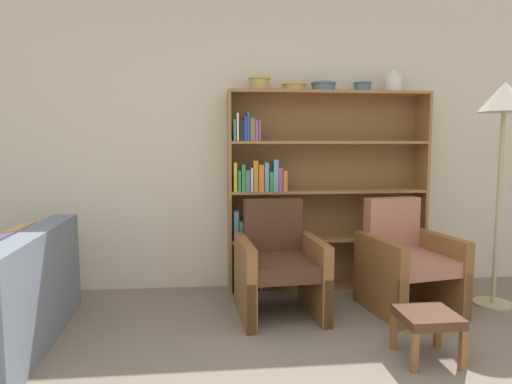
{
  "coord_description": "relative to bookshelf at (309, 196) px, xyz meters",
  "views": [
    {
      "loc": [
        -0.47,
        -1.57,
        1.37
      ],
      "look_at": [
        -0.09,
        2.19,
        0.95
      ],
      "focal_mm": 32.0,
      "sensor_mm": 36.0,
      "label": 1
    }
  ],
  "objects": [
    {
      "name": "bookshelf",
      "position": [
        0.0,
        0.0,
        0.0
      ],
      "size": [
        1.82,
        0.3,
        1.81
      ],
      "color": "olive",
      "rests_on": "ground"
    },
    {
      "name": "footstool",
      "position": [
        0.45,
        -1.46,
        -0.62
      ],
      "size": [
        0.35,
        0.35,
        0.31
      ],
      "color": "brown",
      "rests_on": "ground"
    },
    {
      "name": "armchair_cushioned",
      "position": [
        0.69,
        -0.59,
        -0.48
      ],
      "size": [
        0.75,
        0.78,
        0.89
      ],
      "rotation": [
        0.0,
        0.0,
        3.32
      ],
      "color": "brown",
      "rests_on": "ground"
    },
    {
      "name": "bowl_brass",
      "position": [
        -0.46,
        -0.02,
        1.01
      ],
      "size": [
        0.19,
        0.19,
        0.12
      ],
      "color": "tan",
      "rests_on": "bookshelf"
    },
    {
      "name": "vase_tall",
      "position": [
        0.76,
        -0.02,
        1.03
      ],
      "size": [
        0.16,
        0.16,
        0.19
      ],
      "color": "silver",
      "rests_on": "bookshelf"
    },
    {
      "name": "floor_lamp",
      "position": [
        1.47,
        -0.59,
        0.74
      ],
      "size": [
        0.4,
        0.4,
        1.85
      ],
      "color": "tan",
      "rests_on": "ground"
    },
    {
      "name": "bowl_stoneware",
      "position": [
        -0.15,
        -0.02,
        0.98
      ],
      "size": [
        0.22,
        0.22,
        0.07
      ],
      "color": "tan",
      "rests_on": "bookshelf"
    },
    {
      "name": "bowl_slate",
      "position": [
        0.48,
        -0.02,
        0.99
      ],
      "size": [
        0.17,
        0.17,
        0.09
      ],
      "color": "slate",
      "rests_on": "bookshelf"
    },
    {
      "name": "bowl_olive",
      "position": [
        0.12,
        -0.02,
        0.99
      ],
      "size": [
        0.23,
        0.23,
        0.08
      ],
      "color": "slate",
      "rests_on": "bookshelf"
    },
    {
      "name": "armchair_leather",
      "position": [
        -0.37,
        -0.59,
        -0.48
      ],
      "size": [
        0.69,
        0.73,
        0.89
      ],
      "rotation": [
        0.0,
        0.0,
        3.22
      ],
      "color": "brown",
      "rests_on": "ground"
    },
    {
      "name": "wall_back",
      "position": [
        -0.43,
        0.17,
        0.5
      ],
      "size": [
        12.0,
        0.06,
        2.75
      ],
      "color": "beige",
      "rests_on": "ground"
    }
  ]
}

